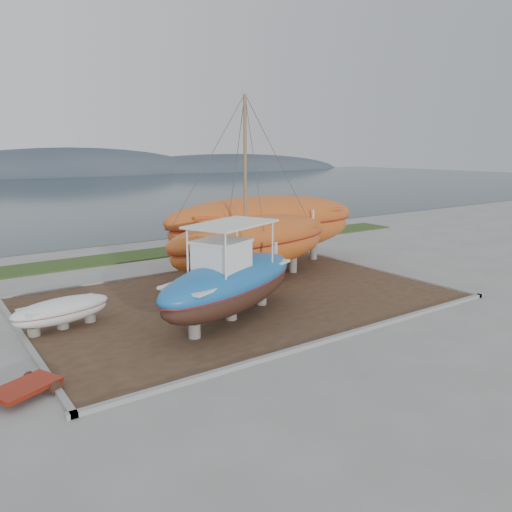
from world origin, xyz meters
TOP-DOWN VIEW (x-y plane):
  - ground at (0.00, 0.00)m, footprint 140.00×140.00m
  - dirt_patch at (0.00, 4.00)m, footprint 18.00×12.00m
  - curb_frame at (0.00, 4.00)m, footprint 18.60×12.60m
  - grass_strip at (0.00, 15.50)m, footprint 44.00×3.00m
  - sea at (0.00, 70.00)m, footprint 260.00×100.00m
  - blue_caique at (-1.92, 1.76)m, footprint 8.34×5.41m
  - white_dinghy at (-7.65, 4.55)m, footprint 3.92×2.03m
  - orange_sailboat at (2.09, 6.00)m, footprint 10.47×4.28m
  - orange_bare_hull at (4.72, 8.69)m, footprint 12.30×5.16m
  - red_trailer at (-9.87, -0.26)m, footprint 2.86×2.23m

SIDE VIEW (x-z plane):
  - ground at x=0.00m, z-range 0.00..0.00m
  - sea at x=0.00m, z-range -0.02..0.02m
  - dirt_patch at x=0.00m, z-range 0.00..0.06m
  - grass_strip at x=0.00m, z-range 0.00..0.08m
  - curb_frame at x=0.00m, z-range 0.00..0.15m
  - red_trailer at x=-9.87m, z-range 0.00..0.36m
  - white_dinghy at x=-7.65m, z-range 0.06..1.18m
  - blue_caique at x=-1.92m, z-range 0.06..3.91m
  - orange_bare_hull at x=4.72m, z-range 0.06..3.97m
  - orange_sailboat at x=2.09m, z-range 0.06..9.18m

